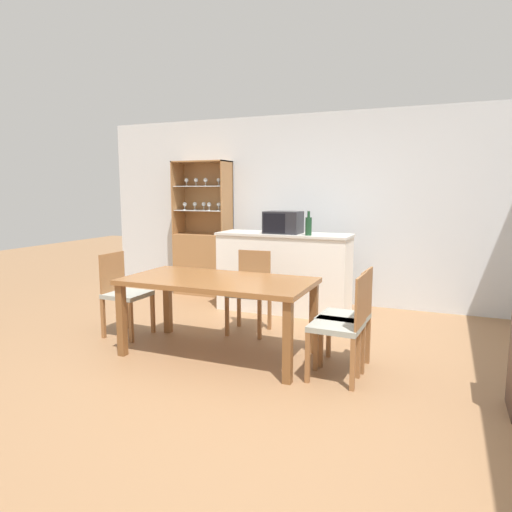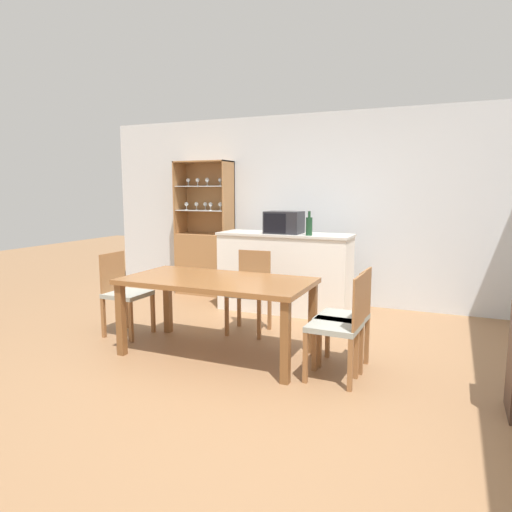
{
  "view_description": "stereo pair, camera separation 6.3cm",
  "coord_description": "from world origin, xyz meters",
  "px_view_note": "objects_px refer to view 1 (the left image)",
  "views": [
    {
      "loc": [
        1.51,
        -3.44,
        1.53
      ],
      "look_at": [
        -0.38,
        1.09,
        0.82
      ],
      "focal_mm": 32.0,
      "sensor_mm": 36.0,
      "label": 1
    },
    {
      "loc": [
        1.57,
        -3.42,
        1.53
      ],
      "look_at": [
        -0.38,
        1.09,
        0.82
      ],
      "focal_mm": 32.0,
      "sensor_mm": 36.0,
      "label": 2
    }
  ],
  "objects_px": {
    "dining_chair_side_left_far": "(124,293)",
    "wine_bottle": "(309,226)",
    "display_cabinet": "(203,255)",
    "dining_chair_side_right_near": "(342,325)",
    "dining_chair_side_right_far": "(348,317)",
    "dining_chair_head_far": "(250,291)",
    "microwave": "(283,222)",
    "dining_table": "(218,287)"
  },
  "relations": [
    {
      "from": "dining_chair_side_right_far",
      "to": "dining_chair_side_right_near",
      "type": "height_order",
      "value": "same"
    },
    {
      "from": "dining_table",
      "to": "wine_bottle",
      "type": "distance_m",
      "value": 1.66
    },
    {
      "from": "dining_table",
      "to": "dining_chair_head_far",
      "type": "relative_size",
      "value": 1.99
    },
    {
      "from": "dining_chair_side_right_far",
      "to": "dining_chair_head_far",
      "type": "relative_size",
      "value": 1.0
    },
    {
      "from": "dining_chair_side_right_far",
      "to": "dining_chair_side_right_near",
      "type": "distance_m",
      "value": 0.26
    },
    {
      "from": "microwave",
      "to": "dining_chair_side_right_far",
      "type": "bearing_deg",
      "value": -53.68
    },
    {
      "from": "display_cabinet",
      "to": "dining_chair_side_right_near",
      "type": "height_order",
      "value": "display_cabinet"
    },
    {
      "from": "dining_chair_head_far",
      "to": "microwave",
      "type": "bearing_deg",
      "value": -97.36
    },
    {
      "from": "display_cabinet",
      "to": "dining_chair_side_right_far",
      "type": "height_order",
      "value": "display_cabinet"
    },
    {
      "from": "dining_chair_side_left_far",
      "to": "wine_bottle",
      "type": "xyz_separation_m",
      "value": [
        1.6,
        1.41,
        0.66
      ]
    },
    {
      "from": "dining_chair_head_far",
      "to": "wine_bottle",
      "type": "distance_m",
      "value": 1.11
    },
    {
      "from": "dining_chair_side_right_near",
      "to": "microwave",
      "type": "height_order",
      "value": "microwave"
    },
    {
      "from": "dining_table",
      "to": "dining_chair_side_left_far",
      "type": "height_order",
      "value": "dining_chair_side_left_far"
    },
    {
      "from": "dining_chair_side_left_far",
      "to": "dining_chair_side_right_far",
      "type": "bearing_deg",
      "value": 91.17
    },
    {
      "from": "display_cabinet",
      "to": "wine_bottle",
      "type": "relative_size",
      "value": 6.75
    },
    {
      "from": "dining_table",
      "to": "dining_chair_head_far",
      "type": "bearing_deg",
      "value": 90.25
    },
    {
      "from": "dining_table",
      "to": "dining_chair_side_right_far",
      "type": "height_order",
      "value": "dining_chair_side_right_far"
    },
    {
      "from": "microwave",
      "to": "wine_bottle",
      "type": "relative_size",
      "value": 1.53
    },
    {
      "from": "dining_chair_side_right_near",
      "to": "microwave",
      "type": "distance_m",
      "value": 2.25
    },
    {
      "from": "dining_chair_side_right_near",
      "to": "dining_table",
      "type": "bearing_deg",
      "value": 85.75
    },
    {
      "from": "dining_chair_head_far",
      "to": "wine_bottle",
      "type": "xyz_separation_m",
      "value": [
        0.42,
        0.79,
        0.66
      ]
    },
    {
      "from": "dining_chair_side_right_far",
      "to": "wine_bottle",
      "type": "xyz_separation_m",
      "value": [
        -0.77,
        1.41,
        0.66
      ]
    },
    {
      "from": "dining_chair_side_left_far",
      "to": "wine_bottle",
      "type": "height_order",
      "value": "wine_bottle"
    },
    {
      "from": "display_cabinet",
      "to": "dining_chair_side_right_near",
      "type": "bearing_deg",
      "value": -42.19
    },
    {
      "from": "dining_chair_side_right_far",
      "to": "microwave",
      "type": "relative_size",
      "value": 1.98
    },
    {
      "from": "dining_chair_side_right_near",
      "to": "dining_chair_head_far",
      "type": "xyz_separation_m",
      "value": [
        -1.19,
        0.89,
        0.0
      ]
    },
    {
      "from": "dining_chair_side_left_far",
      "to": "wine_bottle",
      "type": "relative_size",
      "value": 3.04
    },
    {
      "from": "dining_chair_side_right_near",
      "to": "dining_chair_head_far",
      "type": "height_order",
      "value": "same"
    },
    {
      "from": "wine_bottle",
      "to": "dining_chair_side_right_near",
      "type": "bearing_deg",
      "value": -65.25
    },
    {
      "from": "wine_bottle",
      "to": "microwave",
      "type": "bearing_deg",
      "value": 159.5
    },
    {
      "from": "display_cabinet",
      "to": "dining_chair_side_right_far",
      "type": "distance_m",
      "value": 3.29
    },
    {
      "from": "display_cabinet",
      "to": "dining_chair_head_far",
      "type": "distance_m",
      "value": 1.99
    },
    {
      "from": "dining_chair_side_left_far",
      "to": "microwave",
      "type": "height_order",
      "value": "microwave"
    },
    {
      "from": "display_cabinet",
      "to": "microwave",
      "type": "xyz_separation_m",
      "value": [
        1.42,
        -0.51,
        0.55
      ]
    },
    {
      "from": "microwave",
      "to": "wine_bottle",
      "type": "xyz_separation_m",
      "value": [
        0.37,
        -0.14,
        -0.02
      ]
    },
    {
      "from": "dining_table",
      "to": "dining_chair_side_right_far",
      "type": "relative_size",
      "value": 1.99
    },
    {
      "from": "dining_chair_side_right_near",
      "to": "wine_bottle",
      "type": "relative_size",
      "value": 3.04
    },
    {
      "from": "dining_table",
      "to": "dining_chair_side_right_near",
      "type": "height_order",
      "value": "dining_chair_side_right_near"
    },
    {
      "from": "display_cabinet",
      "to": "dining_chair_side_right_near",
      "type": "xyz_separation_m",
      "value": [
        2.56,
        -2.32,
        -0.14
      ]
    },
    {
      "from": "dining_chair_side_right_near",
      "to": "dining_chair_head_far",
      "type": "relative_size",
      "value": 1.0
    },
    {
      "from": "display_cabinet",
      "to": "dining_table",
      "type": "bearing_deg",
      "value": -57.82
    },
    {
      "from": "microwave",
      "to": "dining_chair_side_right_near",
      "type": "bearing_deg",
      "value": -57.85
    }
  ]
}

